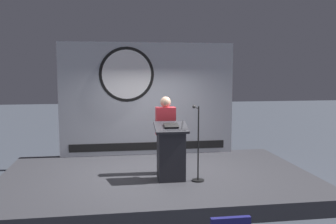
% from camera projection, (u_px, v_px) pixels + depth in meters
% --- Properties ---
extents(ground_plane, '(40.00, 40.00, 0.00)m').
position_uv_depth(ground_plane, '(157.00, 188.00, 7.68)').
color(ground_plane, '#383D47').
extents(stage_platform, '(6.40, 4.00, 0.30)m').
position_uv_depth(stage_platform, '(157.00, 181.00, 7.66)').
color(stage_platform, '#333338').
rests_on(stage_platform, ground).
extents(banner_display, '(4.41, 0.12, 2.84)m').
position_uv_depth(banner_display, '(147.00, 99.00, 9.29)').
color(banner_display, '#B2B7C1').
rests_on(banner_display, stage_platform).
extents(podium, '(0.64, 0.49, 1.14)m').
position_uv_depth(podium, '(171.00, 153.00, 7.19)').
color(podium, '#26262B').
rests_on(podium, stage_platform).
extents(speaker_person, '(0.40, 0.26, 1.62)m').
position_uv_depth(speaker_person, '(166.00, 135.00, 7.62)').
color(speaker_person, black).
rests_on(speaker_person, stage_platform).
extents(microphone_stand, '(0.24, 0.56, 1.47)m').
position_uv_depth(microphone_stand, '(198.00, 154.00, 7.17)').
color(microphone_stand, black).
rests_on(microphone_stand, stage_platform).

